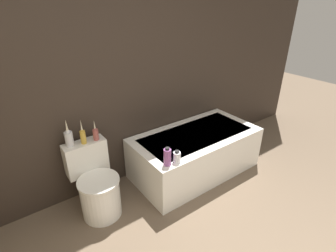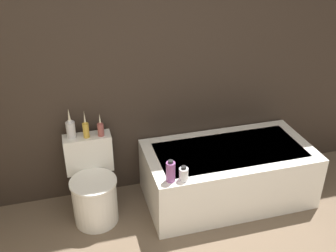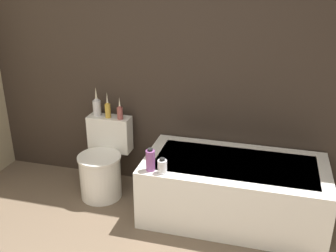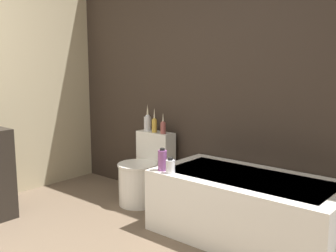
# 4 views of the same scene
# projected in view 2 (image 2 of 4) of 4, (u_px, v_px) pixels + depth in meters

# --- Properties ---
(wall_back_tiled) EXTENTS (6.40, 0.06, 2.60)m
(wall_back_tiled) POSITION_uv_depth(u_px,v_px,m) (128.00, 60.00, 3.35)
(wall_back_tiled) COLOR #332821
(wall_back_tiled) RESTS_ON ground_plane
(bathtub) EXTENTS (1.52, 0.79, 0.53)m
(bathtub) POSITION_uv_depth(u_px,v_px,m) (228.00, 173.00, 3.66)
(bathtub) COLOR white
(bathtub) RESTS_ON ground
(toilet) EXTENTS (0.41, 0.56, 0.71)m
(toilet) POSITION_uv_depth(u_px,v_px,m) (93.00, 187.00, 3.42)
(toilet) COLOR white
(toilet) RESTS_ON ground
(vase_gold) EXTENTS (0.08, 0.08, 0.28)m
(vase_gold) POSITION_uv_depth(u_px,v_px,m) (71.00, 128.00, 3.33)
(vase_gold) COLOR silver
(vase_gold) RESTS_ON toilet
(vase_silver) EXTENTS (0.05, 0.05, 0.25)m
(vase_silver) POSITION_uv_depth(u_px,v_px,m) (86.00, 129.00, 3.34)
(vase_silver) COLOR gold
(vase_silver) RESTS_ON toilet
(vase_bronze) EXTENTS (0.05, 0.05, 0.21)m
(vase_bronze) POSITION_uv_depth(u_px,v_px,m) (101.00, 128.00, 3.37)
(vase_bronze) COLOR #994C47
(vase_bronze) RESTS_ON toilet
(shampoo_bottle_tall) EXTENTS (0.07, 0.07, 0.19)m
(shampoo_bottle_tall) POSITION_uv_depth(u_px,v_px,m) (171.00, 171.00, 3.09)
(shampoo_bottle_tall) COLOR #8C4C8C
(shampoo_bottle_tall) RESTS_ON bathtub
(shampoo_bottle_short) EXTENTS (0.08, 0.08, 0.13)m
(shampoo_bottle_short) POSITION_uv_depth(u_px,v_px,m) (184.00, 174.00, 3.11)
(shampoo_bottle_short) COLOR silver
(shampoo_bottle_short) RESTS_ON bathtub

